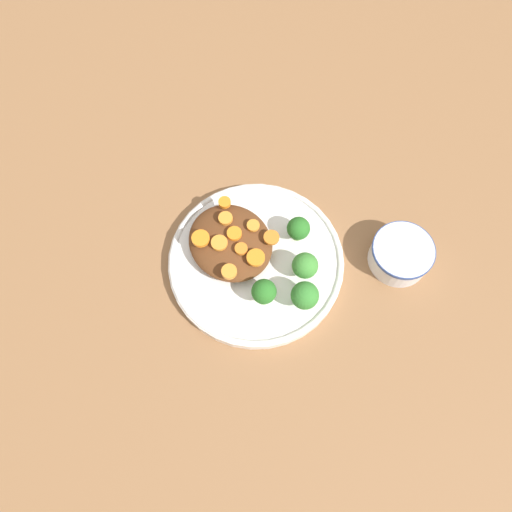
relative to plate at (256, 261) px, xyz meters
name	(u,v)px	position (x,y,z in m)	size (l,w,h in m)	color
ground_plane	(256,264)	(0.00, 0.00, -0.01)	(4.00, 4.00, 0.00)	#8C603D
plate	(256,261)	(0.00, 0.00, 0.00)	(0.27, 0.27, 0.02)	white
dip_bowl	(401,254)	(-0.14, -0.17, 0.01)	(0.09, 0.09, 0.04)	silver
stew_mound	(230,242)	(0.04, 0.01, 0.02)	(0.13, 0.12, 0.03)	#5B3319
broccoli_floret_0	(298,229)	(-0.01, -0.07, 0.03)	(0.04, 0.04, 0.05)	#759E51
broccoli_floret_1	(264,292)	(-0.05, 0.03, 0.03)	(0.04, 0.04, 0.05)	#7FA85B
broccoli_floret_2	(305,296)	(-0.10, -0.01, 0.04)	(0.04, 0.04, 0.05)	#759E51
broccoli_floret_3	(305,266)	(-0.06, -0.04, 0.04)	(0.04, 0.04, 0.05)	#759E51
carrot_slice_0	(219,243)	(0.04, 0.03, 0.04)	(0.02, 0.02, 0.01)	orange
carrot_slice_1	(272,238)	(0.00, -0.03, 0.04)	(0.02, 0.02, 0.00)	orange
carrot_slice_2	(234,234)	(0.04, 0.01, 0.04)	(0.02, 0.02, 0.01)	orange
carrot_slice_3	(253,226)	(0.03, -0.02, 0.04)	(0.02, 0.02, 0.00)	orange
carrot_slice_4	(228,216)	(0.07, 0.00, 0.04)	(0.02, 0.02, 0.01)	orange
carrot_slice_5	(241,249)	(0.02, 0.01, 0.04)	(0.02, 0.02, 0.01)	orange
carrot_slice_6	(256,258)	(-0.01, 0.01, 0.04)	(0.03, 0.03, 0.01)	orange
carrot_slice_7	(225,202)	(0.09, -0.02, 0.04)	(0.02, 0.02, 0.01)	orange
carrot_slice_8	(201,238)	(0.07, 0.05, 0.04)	(0.03, 0.03, 0.01)	orange
carrot_slice_9	(230,273)	(0.00, 0.05, 0.04)	(0.02, 0.02, 0.01)	orange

